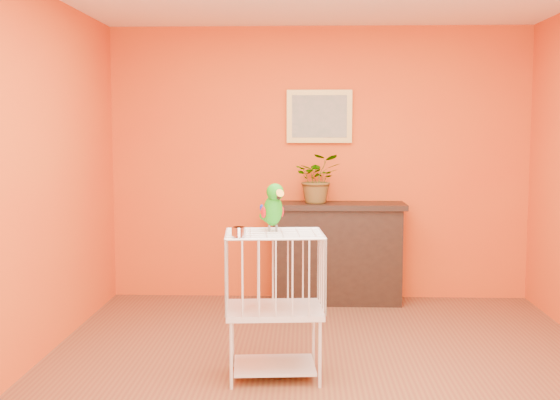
{
  "coord_description": "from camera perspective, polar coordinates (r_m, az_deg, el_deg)",
  "views": [
    {
      "loc": [
        -0.14,
        -4.49,
        1.62
      ],
      "look_at": [
        -0.3,
        0.01,
        1.17
      ],
      "focal_mm": 45.0,
      "sensor_mm": 36.0,
      "label": 1
    }
  ],
  "objects": [
    {
      "name": "framed_picture",
      "position": [
        6.71,
        3.22,
        6.8
      ],
      "size": [
        0.62,
        0.04,
        0.5
      ],
      "color": "#A4803A",
      "rests_on": "room_shell"
    },
    {
      "name": "room_shell",
      "position": [
        4.49,
        3.81,
        5.23
      ],
      "size": [
        4.5,
        4.5,
        4.5
      ],
      "color": "#D64F14",
      "rests_on": "ground"
    },
    {
      "name": "console_cabinet",
      "position": [
        6.63,
        4.6,
        -4.29
      ],
      "size": [
        1.27,
        0.46,
        0.94
      ],
      "color": "black",
      "rests_on": "ground"
    },
    {
      "name": "parrot",
      "position": [
        4.57,
        -0.57,
        -0.56
      ],
      "size": [
        0.2,
        0.28,
        0.32
      ],
      "rotation": [
        0.0,
        0.0,
        0.46
      ],
      "color": "#59544C",
      "rests_on": "birdcage"
    },
    {
      "name": "ground",
      "position": [
        4.78,
        3.68,
        -14.14
      ],
      "size": [
        4.5,
        4.5,
        0.0
      ],
      "primitive_type": "plane",
      "color": "brown",
      "rests_on": "ground"
    },
    {
      "name": "potted_plant",
      "position": [
        6.51,
        3.09,
        1.3
      ],
      "size": [
        0.43,
        0.47,
        0.36
      ],
      "primitive_type": "imported",
      "rotation": [
        0.0,
        0.0,
        0.03
      ],
      "color": "#26722D",
      "rests_on": "console_cabinet"
    },
    {
      "name": "feed_cup",
      "position": [
        4.34,
        -3.38,
        -2.61
      ],
      "size": [
        0.09,
        0.09,
        0.06
      ],
      "primitive_type": "cylinder",
      "color": "silver",
      "rests_on": "birdcage"
    },
    {
      "name": "birdcage",
      "position": [
        4.63,
        -0.47,
        -8.34
      ],
      "size": [
        0.66,
        0.53,
        0.96
      ],
      "rotation": [
        0.0,
        0.0,
        0.08
      ],
      "color": "silver",
      "rests_on": "ground"
    }
  ]
}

